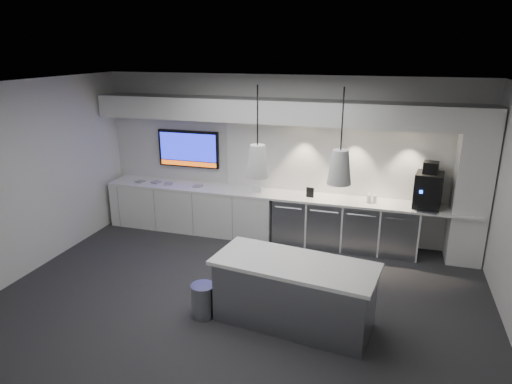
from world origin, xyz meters
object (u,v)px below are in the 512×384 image
(bin, at_px, (203,300))
(coffee_machine, at_px, (428,189))
(island, at_px, (294,293))
(wall_tv, at_px, (188,149))

(bin, xyz_separation_m, coffee_machine, (2.89, 2.81, 0.99))
(island, relative_size, bin, 4.74)
(bin, bearing_deg, island, 8.61)
(wall_tv, bearing_deg, coffee_machine, -3.17)
(island, bearing_deg, wall_tv, 141.56)
(island, height_order, coffee_machine, coffee_machine)
(wall_tv, bearing_deg, island, -46.24)
(island, height_order, bin, island)
(island, distance_m, coffee_machine, 3.22)
(bin, relative_size, coffee_machine, 0.59)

